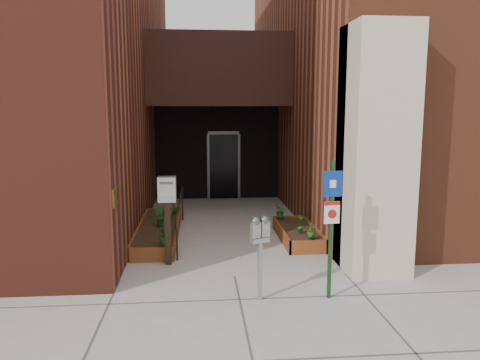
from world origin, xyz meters
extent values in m
plane|color=#9E9991|center=(0.00, 0.00, 0.00)|extent=(80.00, 80.00, 0.00)
cube|color=maroon|center=(-6.00, 6.70, 5.00)|extent=(8.00, 14.60, 10.00)
cube|color=brown|center=(6.00, 7.15, 5.00)|extent=(8.00, 13.70, 10.00)
cube|color=beige|center=(2.55, 0.20, 2.20)|extent=(1.10, 1.20, 4.40)
cube|color=black|center=(0.00, 6.00, 4.00)|extent=(4.20, 2.00, 2.00)
cube|color=black|center=(0.00, 7.40, 1.50)|extent=(4.00, 0.30, 3.00)
cube|color=black|center=(0.20, 7.22, 1.05)|extent=(0.90, 0.06, 2.10)
cube|color=#B79338|center=(-1.99, -0.20, 1.50)|extent=(0.04, 0.30, 0.30)
cube|color=brown|center=(-1.55, 0.92, 0.15)|extent=(0.90, 0.04, 0.30)
cube|color=brown|center=(-1.55, 4.48, 0.15)|extent=(0.90, 0.04, 0.30)
cube|color=brown|center=(-1.98, 2.70, 0.15)|extent=(0.04, 3.60, 0.30)
cube|color=brown|center=(-1.12, 2.70, 0.15)|extent=(0.04, 3.60, 0.30)
cube|color=black|center=(-1.55, 2.70, 0.13)|extent=(0.82, 3.52, 0.26)
cube|color=brown|center=(1.60, 1.12, 0.15)|extent=(0.80, 0.04, 0.30)
cube|color=brown|center=(1.60, 3.28, 0.15)|extent=(0.80, 0.04, 0.30)
cube|color=brown|center=(1.22, 2.20, 0.15)|extent=(0.04, 2.20, 0.30)
cube|color=brown|center=(1.98, 2.20, 0.15)|extent=(0.04, 2.20, 0.30)
cube|color=black|center=(1.60, 2.20, 0.13)|extent=(0.72, 2.12, 0.26)
cylinder|color=black|center=(-1.05, 1.00, 0.45)|extent=(0.04, 0.04, 0.90)
cylinder|color=black|center=(-1.05, 4.30, 0.45)|extent=(0.04, 0.04, 0.90)
cylinder|color=black|center=(-1.05, 2.65, 0.88)|extent=(0.04, 3.30, 0.04)
cube|color=#97989A|center=(0.31, -1.02, 0.46)|extent=(0.07, 0.07, 0.92)
cube|color=#97989A|center=(0.31, -1.02, 0.96)|extent=(0.30, 0.20, 0.07)
cube|color=#97989A|center=(0.24, -1.05, 1.13)|extent=(0.16, 0.14, 0.24)
sphere|color=#59595B|center=(0.24, -1.05, 1.26)|extent=(0.14, 0.14, 0.14)
cube|color=white|center=(0.26, -1.10, 1.14)|extent=(0.08, 0.04, 0.05)
cube|color=#B21414|center=(0.26, -1.10, 1.07)|extent=(0.08, 0.04, 0.03)
cube|color=#97989A|center=(0.39, -1.00, 1.13)|extent=(0.16, 0.14, 0.24)
sphere|color=#59595B|center=(0.39, -1.00, 1.26)|extent=(0.14, 0.14, 0.14)
cube|color=white|center=(0.40, -1.04, 1.14)|extent=(0.08, 0.04, 0.05)
cube|color=#B21414|center=(0.40, -1.04, 1.07)|extent=(0.08, 0.04, 0.03)
cube|color=#163C17|center=(1.41, -1.05, 1.08)|extent=(0.05, 0.05, 2.17)
cube|color=navy|center=(1.41, -1.07, 1.82)|extent=(0.30, 0.05, 0.39)
cube|color=white|center=(1.41, -1.08, 1.82)|extent=(0.10, 0.02, 0.12)
cube|color=white|center=(1.41, -1.07, 1.38)|extent=(0.25, 0.04, 0.34)
cube|color=#B21414|center=(1.41, -1.08, 1.52)|extent=(0.25, 0.03, 0.06)
cylinder|color=#B21414|center=(1.41, -1.09, 1.36)|extent=(0.14, 0.02, 0.14)
cube|color=black|center=(-1.20, 0.78, 0.62)|extent=(0.11, 0.11, 1.23)
cube|color=#B8B8BB|center=(-1.20, 0.78, 1.46)|extent=(0.34, 0.25, 0.47)
cube|color=#59595B|center=(-1.20, 0.65, 1.59)|extent=(0.25, 0.02, 0.04)
cube|color=white|center=(-1.20, 0.65, 1.40)|extent=(0.27, 0.02, 0.11)
imported|color=#1B5B1A|center=(-1.28, 1.10, 0.50)|extent=(0.51, 0.51, 0.40)
imported|color=#17511B|center=(-1.52, 2.64, 0.51)|extent=(0.32, 0.32, 0.41)
imported|color=#215919|center=(-1.37, 3.57, 0.50)|extent=(0.28, 0.28, 0.40)
imported|color=#295E1A|center=(-1.25, 3.94, 0.50)|extent=(0.29, 0.29, 0.40)
imported|color=#275A19|center=(1.68, 1.30, 0.46)|extent=(0.20, 0.20, 0.32)
imported|color=#1D631C|center=(1.57, 1.77, 0.49)|extent=(0.28, 0.28, 0.38)
imported|color=#1A5A19|center=(1.35, 3.10, 0.46)|extent=(0.37, 0.37, 0.32)
camera|label=1|loc=(-0.60, -7.88, 2.97)|focal=35.00mm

